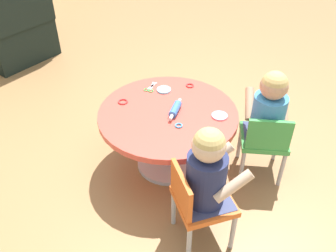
# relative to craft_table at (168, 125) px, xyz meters

# --- Properties ---
(ground_plane) EXTENTS (10.00, 10.00, 0.00)m
(ground_plane) POSITION_rel_craft_table_xyz_m (0.00, 0.00, -0.36)
(ground_plane) COLOR #9E7247
(craft_table) EXTENTS (0.91, 0.91, 0.46)m
(craft_table) POSITION_rel_craft_table_xyz_m (0.00, 0.00, 0.00)
(craft_table) COLOR silver
(craft_table) RESTS_ON ground
(child_chair_left) EXTENTS (0.42, 0.42, 0.54)m
(child_chair_left) POSITION_rel_craft_table_xyz_m (-0.51, -0.39, -0.05)
(child_chair_left) COLOR #B7B7BC
(child_chair_left) RESTS_ON ground
(seated_child_left) EXTENTS (0.43, 0.44, 0.51)m
(seated_child_left) POSITION_rel_craft_table_xyz_m (-0.48, -0.42, 0.18)
(seated_child_left) COLOR #3F4772
(seated_child_left) RESTS_ON ground
(child_chair_right) EXTENTS (0.37, 0.37, 0.54)m
(child_chair_right) POSITION_rel_craft_table_xyz_m (0.15, -0.62, -0.05)
(child_chair_right) COLOR #B7B7BC
(child_chair_right) RESTS_ON ground
(seated_child_right) EXTENTS (0.41, 0.36, 0.51)m
(seated_child_right) POSITION_rel_craft_table_xyz_m (0.19, -0.61, 0.18)
(seated_child_right) COLOR #3F4772
(seated_child_right) RESTS_ON ground
(armchair_dark) EXTENTS (0.86, 0.88, 0.85)m
(armchair_dark) POSITION_rel_craft_table_xyz_m (0.93, 2.15, -0.05)
(armchair_dark) COLOR black
(armchair_dark) RESTS_ON ground
(rolling_pin) EXTENTS (0.23, 0.06, 0.05)m
(rolling_pin) POSITION_rel_craft_table_xyz_m (0.02, -0.04, 0.13)
(rolling_pin) COLOR #3F72CC
(rolling_pin) RESTS_ON craft_table
(craft_scissors) EXTENTS (0.13, 0.07, 0.01)m
(craft_scissors) POSITION_rel_craft_table_xyz_m (0.21, 0.23, 0.11)
(craft_scissors) COLOR silver
(craft_scissors) RESTS_ON craft_table
(playdough_blob_0) EXTENTS (0.10, 0.10, 0.01)m
(playdough_blob_0) POSITION_rel_craft_table_xyz_m (0.23, 0.13, 0.11)
(playdough_blob_0) COLOR #8CCCF2
(playdough_blob_0) RESTS_ON craft_table
(playdough_blob_1) EXTENTS (0.10, 0.10, 0.01)m
(playdough_blob_1) POSITION_rel_craft_table_xyz_m (0.08, -0.32, 0.11)
(playdough_blob_1) COLOR pink
(playdough_blob_1) RESTS_ON craft_table
(cookie_cutter_0) EXTENTS (0.05, 0.05, 0.01)m
(cookie_cutter_0) POSITION_rel_craft_table_xyz_m (-0.11, -0.12, 0.11)
(cookie_cutter_0) COLOR #3F99D8
(cookie_cutter_0) RESTS_ON craft_table
(cookie_cutter_1) EXTENTS (0.07, 0.07, 0.01)m
(cookie_cutter_1) POSITION_rel_craft_table_xyz_m (-0.01, 0.32, 0.11)
(cookie_cutter_1) COLOR red
(cookie_cutter_1) RESTS_ON craft_table
(cookie_cutter_2) EXTENTS (0.06, 0.06, 0.01)m
(cookie_cutter_2) POSITION_rel_craft_table_xyz_m (0.36, -0.02, 0.11)
(cookie_cutter_2) COLOR red
(cookie_cutter_2) RESTS_ON craft_table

